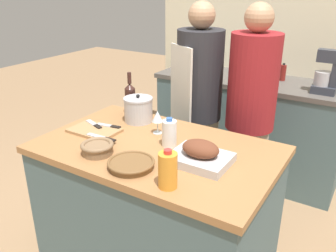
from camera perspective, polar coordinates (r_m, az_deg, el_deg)
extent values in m
cube|color=#4C666B|center=(2.25, -1.74, -14.24)|extent=(1.30, 0.81, 0.87)
cube|color=#A37042|center=(2.01, -1.89, -3.80)|extent=(1.34, 0.83, 0.04)
cube|color=#4C666B|center=(3.49, 12.62, -0.44)|extent=(1.68, 0.58, 0.90)
cube|color=#56514C|center=(3.33, 13.31, 7.01)|extent=(1.73, 0.60, 0.04)
cube|color=beige|center=(3.59, 15.74, 13.68)|extent=(2.23, 0.10, 2.55)
cube|color=#BCBCC1|center=(1.83, 5.17, -5.27)|extent=(0.30, 0.24, 0.04)
ellipsoid|color=brown|center=(1.80, 5.24, -3.65)|extent=(0.20, 0.14, 0.09)
cylinder|color=brown|center=(1.79, -5.92, -6.22)|extent=(0.22, 0.22, 0.03)
torus|color=brown|center=(1.78, -5.94, -5.78)|extent=(0.24, 0.24, 0.01)
cube|color=#AD7F51|center=(2.23, -11.72, -0.71)|extent=(0.30, 0.20, 0.02)
cylinder|color=#B7B7BC|center=(2.33, -4.77, 2.51)|extent=(0.18, 0.18, 0.15)
cylinder|color=#B7B7BC|center=(2.31, -4.84, 4.39)|extent=(0.19, 0.19, 0.01)
sphere|color=black|center=(2.30, -4.85, 4.81)|extent=(0.02, 0.02, 0.02)
cylinder|color=#846647|center=(1.95, -11.25, -3.69)|extent=(0.16, 0.16, 0.05)
torus|color=#846647|center=(1.93, -11.30, -3.01)|extent=(0.18, 0.18, 0.02)
cylinder|color=orange|center=(1.59, -0.03, -7.14)|extent=(0.09, 0.09, 0.17)
cylinder|color=red|center=(1.55, -0.03, -4.14)|extent=(0.04, 0.04, 0.02)
cylinder|color=white|center=(1.98, 0.21, -1.22)|extent=(0.08, 0.08, 0.15)
cylinder|color=#3360B2|center=(1.94, 0.21, 1.06)|extent=(0.03, 0.03, 0.02)
cylinder|color=#381E19|center=(2.46, -6.07, 3.97)|extent=(0.07, 0.07, 0.18)
cone|color=#381E19|center=(2.43, -6.17, 6.40)|extent=(0.07, 0.07, 0.04)
cylinder|color=#381E19|center=(2.42, -6.23, 7.67)|extent=(0.03, 0.03, 0.08)
cylinder|color=silver|center=(2.17, -1.66, -1.07)|extent=(0.06, 0.06, 0.00)
cylinder|color=silver|center=(2.15, -1.68, -0.16)|extent=(0.01, 0.01, 0.07)
cone|color=silver|center=(2.13, -1.70, 1.57)|extent=(0.07, 0.07, 0.07)
cube|color=#B7B7BC|center=(2.12, -11.46, -1.57)|extent=(0.13, 0.04, 0.01)
cube|color=black|center=(2.06, -9.35, -2.17)|extent=(0.08, 0.03, 0.01)
cube|color=#B7B7BC|center=(2.27, -10.17, 0.17)|extent=(0.11, 0.05, 0.01)
cube|color=black|center=(2.23, -8.39, -0.15)|extent=(0.07, 0.04, 0.01)
cube|color=#B7B7BC|center=(2.32, -12.16, 0.54)|extent=(0.11, 0.07, 0.01)
cube|color=black|center=(2.25, -11.20, -0.11)|extent=(0.07, 0.05, 0.01)
cube|color=#333842|center=(3.08, 23.70, 5.40)|extent=(0.18, 0.14, 0.06)
cylinder|color=#B7B7BC|center=(3.06, 23.54, 7.01)|extent=(0.13, 0.13, 0.11)
cube|color=#333842|center=(3.04, 25.23, 7.39)|extent=(0.05, 0.08, 0.19)
cube|color=#333842|center=(3.02, 24.49, 10.18)|extent=(0.17, 0.08, 0.10)
cylinder|color=#332D28|center=(3.21, 14.02, 8.11)|extent=(0.07, 0.07, 0.15)
cylinder|color=black|center=(3.19, 14.16, 9.56)|extent=(0.03, 0.03, 0.02)
cylinder|color=maroon|center=(3.34, 17.96, 8.11)|extent=(0.05, 0.05, 0.14)
cylinder|color=black|center=(3.32, 18.12, 9.41)|extent=(0.02, 0.02, 0.02)
cube|color=beige|center=(2.92, 4.62, -5.84)|extent=(0.33, 0.29, 0.79)
cylinder|color=#28282D|center=(2.65, 5.11, 8.10)|extent=(0.34, 0.34, 0.66)
sphere|color=tan|center=(2.58, 5.45, 17.29)|extent=(0.19, 0.19, 0.19)
cube|color=silver|center=(2.62, 2.05, 3.70)|extent=(0.24, 0.14, 0.84)
cube|color=beige|center=(2.80, 12.13, -7.64)|extent=(0.32, 0.27, 0.79)
cylinder|color=maroon|center=(2.52, 13.48, 6.85)|extent=(0.34, 0.34, 0.66)
sphere|color=tan|center=(2.44, 14.42, 16.53)|extent=(0.19, 0.19, 0.19)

